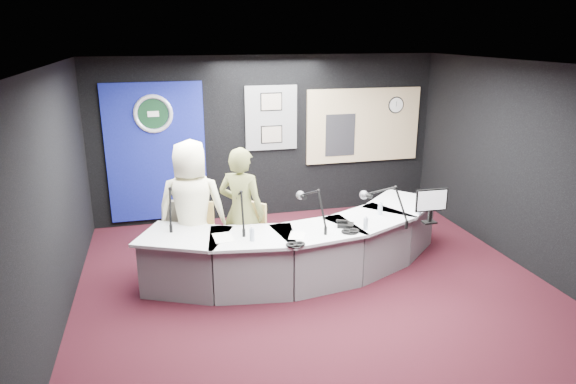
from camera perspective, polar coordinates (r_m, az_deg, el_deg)
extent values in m
plane|color=black|center=(6.67, 3.41, -10.95)|extent=(6.00, 6.00, 0.00)
cube|color=silver|center=(5.88, 3.91, 13.81)|extent=(6.00, 6.00, 0.02)
cube|color=black|center=(8.95, -2.21, 6.02)|extent=(6.00, 0.02, 2.80)
cube|color=black|center=(3.62, 18.56, -12.79)|extent=(6.00, 0.02, 2.80)
cube|color=black|center=(5.98, -24.93, -1.44)|extent=(0.02, 6.00, 2.80)
cube|color=black|center=(7.58, 25.81, 2.18)|extent=(0.02, 6.00, 2.80)
cube|color=navy|center=(8.77, -14.43, 4.24)|extent=(1.60, 0.05, 2.30)
torus|color=silver|center=(8.61, -14.75, 8.39)|extent=(0.63, 0.07, 0.63)
cylinder|color=black|center=(8.62, -14.75, 8.40)|extent=(0.48, 0.01, 0.48)
cube|color=slate|center=(8.87, -1.88, 8.22)|extent=(0.90, 0.04, 1.10)
cube|color=gray|center=(8.80, -1.86, 9.99)|extent=(0.34, 0.02, 0.27)
cube|color=gray|center=(8.89, -1.82, 6.40)|extent=(0.34, 0.02, 0.27)
cube|color=tan|center=(9.41, 8.38, 7.33)|extent=(2.12, 0.06, 1.32)
cube|color=#D1B684|center=(9.40, 8.41, 7.32)|extent=(2.00, 0.02, 1.20)
cube|color=black|center=(9.25, 5.82, 6.31)|extent=(0.55, 0.02, 0.75)
cylinder|color=white|center=(9.57, 11.92, 9.44)|extent=(0.28, 0.01, 0.28)
cube|color=gray|center=(7.21, -11.37, -3.62)|extent=(0.51, 0.25, 0.70)
imported|color=#FFF7CB|center=(6.89, -10.62, -1.87)|extent=(1.00, 0.75, 1.85)
imported|color=brown|center=(6.85, -5.18, -2.18)|extent=(0.76, 0.71, 1.75)
cube|color=black|center=(6.93, 15.62, -0.85)|extent=(0.41, 0.03, 0.28)
cube|color=black|center=(6.68, 6.41, -3.67)|extent=(0.24, 0.23, 0.05)
torus|color=black|center=(6.51, 6.95, -4.34)|extent=(0.21, 0.21, 0.03)
torus|color=black|center=(6.07, 0.84, -5.85)|extent=(0.20, 0.20, 0.03)
cube|color=white|center=(6.36, -7.20, -5.04)|extent=(0.24, 0.34, 0.00)
cube|color=white|center=(6.37, 1.03, -4.85)|extent=(0.27, 0.32, 0.00)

